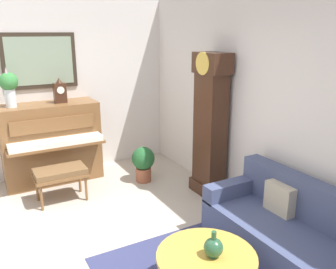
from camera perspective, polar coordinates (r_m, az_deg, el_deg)
name	(u,v)px	position (r m, az deg, el deg)	size (l,w,h in m)	color
ground_plane	(76,264)	(4.04, -14.65, -19.58)	(6.40, 6.00, 0.10)	#B2A899
wall_left	(24,90)	(5.93, -22.21, 6.64)	(0.13, 4.90, 2.80)	silver
wall_back	(259,105)	(4.56, 14.45, 4.62)	(5.30, 0.13, 2.80)	silver
piano	(52,142)	(5.78, -18.29, -1.23)	(0.87, 1.44, 1.23)	brown
piano_bench	(60,174)	(5.10, -16.99, -6.05)	(0.42, 0.70, 0.48)	brown
grandfather_clock	(210,129)	(4.98, 6.79, 0.84)	(0.52, 0.34, 2.03)	#3D2316
couch	(294,236)	(3.88, 19.61, -15.24)	(1.90, 0.80, 0.84)	#424C70
coffee_table	(206,258)	(3.27, 6.23, -19.18)	(0.88, 0.88, 0.42)	gold
mantel_clock	(60,92)	(5.64, -17.05, 6.64)	(0.13, 0.18, 0.38)	#3D2316
flower_vase	(9,85)	(5.52, -24.30, 7.23)	(0.26, 0.26, 0.58)	silver
green_jug	(213,247)	(3.19, 7.34, -17.62)	(0.17, 0.17, 0.24)	#234C33
potted_plant	(143,162)	(5.56, -4.01, -4.41)	(0.36, 0.36, 0.56)	#935138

